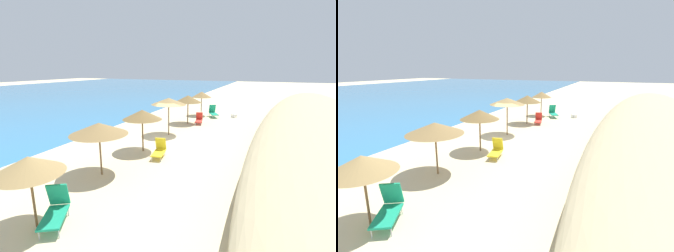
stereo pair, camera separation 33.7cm
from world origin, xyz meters
TOP-DOWN VIEW (x-y plane):
  - ground_plane at (0.00, 0.00)m, footprint 160.00×160.00m
  - dune_ridge at (3.76, -9.07)m, footprint 38.69×9.67m
  - beach_umbrella_0 at (-10.11, 0.27)m, footprint 2.11×2.11m
  - beach_umbrella_1 at (-6.07, 0.86)m, footprint 2.67×2.67m
  - beach_umbrella_2 at (-2.31, 0.68)m, footprint 2.35×2.35m
  - beach_umbrella_3 at (1.75, 0.70)m, footprint 2.60×2.60m
  - beach_umbrella_4 at (5.98, 0.60)m, footprint 2.42×2.42m
  - beach_umbrella_5 at (10.13, 0.50)m, footprint 2.03×2.03m
  - lounge_chair_0 at (6.31, -0.37)m, footprint 1.47×0.88m
  - lounge_chair_1 at (-9.71, -0.16)m, footprint 1.60×1.34m
  - lounge_chair_2 at (-2.87, -0.68)m, footprint 1.43×0.86m
  - lounge_chair_3 at (9.87, -0.87)m, footprint 1.76×1.32m
  - cooler_box at (10.47, -2.88)m, footprint 0.55×0.58m

SIDE VIEW (x-z plane):
  - ground_plane at x=0.00m, z-range 0.00..0.00m
  - cooler_box at x=10.47m, z-range 0.00..0.34m
  - lounge_chair_0 at x=6.31m, z-range -0.11..0.87m
  - lounge_chair_2 at x=-2.87m, z-range -0.10..0.97m
  - lounge_chair_3 at x=9.87m, z-range -0.11..1.12m
  - lounge_chair_1 at x=-9.71m, z-range -0.10..1.13m
  - dune_ridge at x=3.76m, z-range 0.00..2.53m
  - beach_umbrella_0 at x=-10.11m, z-range 0.92..3.31m
  - beach_umbrella_5 at x=10.13m, z-range 0.97..3.51m
  - beach_umbrella_4 at x=5.98m, z-range 0.97..3.53m
  - beach_umbrella_1 at x=-6.07m, z-range 0.99..3.53m
  - beach_umbrella_2 at x=-2.31m, z-range 0.99..3.54m
  - beach_umbrella_3 at x=1.75m, z-range 1.15..3.96m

